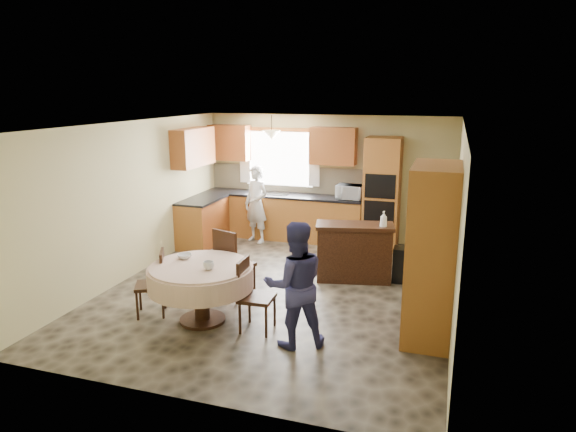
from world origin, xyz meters
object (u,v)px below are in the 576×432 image
at_px(sideboard, 354,254).
at_px(chair_right, 251,291).
at_px(oven_tower, 382,193).
at_px(person_dining, 295,285).
at_px(dining_table, 201,278).
at_px(chair_back, 231,261).
at_px(cupboard, 432,253).
at_px(person_sink, 256,204).
at_px(chair_left, 156,280).

relative_size(sideboard, chair_right, 1.31).
height_order(oven_tower, person_dining, oven_tower).
xyz_separation_m(dining_table, chair_back, (0.06, 0.82, -0.02)).
bearing_deg(oven_tower, dining_table, -113.66).
relative_size(cupboard, chair_right, 2.30).
height_order(cupboard, person_dining, cupboard).
xyz_separation_m(cupboard, chair_back, (-2.78, 0.29, -0.48)).
xyz_separation_m(chair_back, person_sink, (-0.70, 2.83, 0.19)).
bearing_deg(cupboard, person_dining, -152.84).
height_order(dining_table, chair_back, chair_back).
xyz_separation_m(sideboard, chair_back, (-1.55, -1.30, 0.15)).
relative_size(chair_left, person_dining, 0.58).
bearing_deg(dining_table, sideboard, 52.68).
height_order(oven_tower, cupboard, cupboard).
xyz_separation_m(chair_left, person_sink, (0.05, 3.63, 0.28)).
bearing_deg(chair_back, oven_tower, -99.30).
distance_m(oven_tower, person_dining, 4.31).
bearing_deg(cupboard, chair_right, -165.72).
height_order(dining_table, chair_right, chair_right).
relative_size(cupboard, person_dining, 1.40).
height_order(chair_right, person_sink, person_sink).
relative_size(person_sink, person_dining, 1.01).
relative_size(cupboard, person_sink, 1.39).
distance_m(cupboard, person_sink, 4.69).
height_order(cupboard, chair_back, cupboard).
xyz_separation_m(chair_left, person_dining, (2.04, -0.25, 0.27)).
height_order(sideboard, cupboard, cupboard).
distance_m(chair_back, person_dining, 1.68).
distance_m(chair_left, chair_right, 1.40).
bearing_deg(sideboard, oven_tower, 73.42).
xyz_separation_m(dining_table, person_sink, (-0.64, 3.65, 0.16)).
bearing_deg(oven_tower, chair_back, -117.97).
distance_m(chair_back, chair_right, 1.06).
bearing_deg(person_dining, chair_left, -34.93).
xyz_separation_m(dining_table, chair_left, (-0.69, 0.02, -0.11)).
distance_m(dining_table, chair_right, 0.72).
bearing_deg(person_dining, dining_table, -37.85).
bearing_deg(oven_tower, sideboard, -94.63).
bearing_deg(person_dining, chair_back, -67.15).
distance_m(sideboard, chair_back, 2.03).
distance_m(dining_table, person_sink, 3.71).
xyz_separation_m(dining_table, chair_right, (0.71, -0.02, -0.09)).
bearing_deg(chair_left, chair_back, 110.03).
distance_m(dining_table, chair_left, 0.70).
relative_size(oven_tower, chair_back, 2.02).
height_order(sideboard, person_sink, person_sink).
distance_m(dining_table, person_dining, 1.38).
height_order(oven_tower, dining_table, oven_tower).
relative_size(sideboard, chair_left, 1.36).
bearing_deg(oven_tower, person_dining, -95.61).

